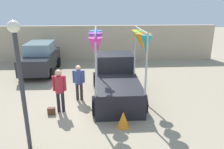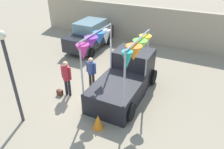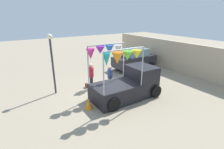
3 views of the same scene
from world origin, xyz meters
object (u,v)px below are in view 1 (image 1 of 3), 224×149
parked_car (41,58)px  person_customer (59,87)px  handbag (51,111)px  street_lamp (20,70)px  folded_kite_bundle_tangerine (123,120)px  person_vendor (79,79)px  vendor_truck (116,77)px

parked_car → person_customer: 5.74m
handbag → parked_car: bearing=106.9°
street_lamp → folded_kite_bundle_tangerine: (2.93, 0.97, -2.17)m
parked_car → person_vendor: 5.06m
street_lamp → handbag: bearing=83.7°
vendor_truck → person_vendor: vendor_truck is taller
vendor_truck → person_customer: size_ratio=2.32×
vendor_truck → parked_car: bearing=137.4°
person_customer → street_lamp: (-0.58, -2.28, 1.39)m
handbag → person_vendor: bearing=51.9°
person_vendor → street_lamp: bearing=-110.1°
vendor_truck → handbag: bearing=-149.6°
vendor_truck → handbag: vendor_truck is taller
handbag → vendor_truck: bearing=30.4°
folded_kite_bundle_tangerine → person_customer: bearing=150.9°
person_customer → street_lamp: bearing=-104.2°
person_customer → folded_kite_bundle_tangerine: bearing=-29.1°
handbag → folded_kite_bundle_tangerine: bearing=-22.3°
vendor_truck → handbag: size_ratio=14.69×
person_customer → folded_kite_bundle_tangerine: person_customer is taller
parked_car → person_vendor: size_ratio=2.47×
vendor_truck → person_vendor: bearing=-170.4°
handbag → folded_kite_bundle_tangerine: 2.93m
vendor_truck → parked_car: size_ratio=1.03×
person_vendor → vendor_truck: bearing=9.6°
vendor_truck → person_vendor: 1.69m
parked_car → person_customer: (2.04, -5.36, 0.13)m
parked_car → person_customer: bearing=-69.2°
handbag → person_customer: bearing=29.7°
person_vendor → handbag: person_vendor is taller
person_customer → person_vendor: person_customer is taller
parked_car → person_vendor: parked_car is taller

